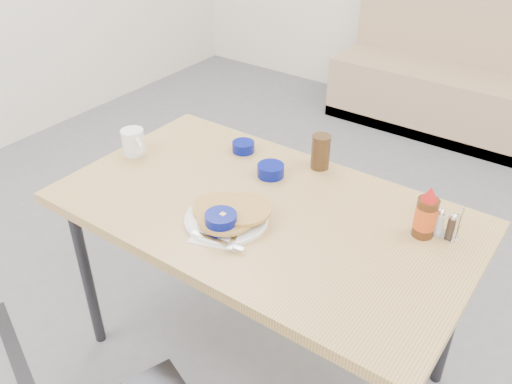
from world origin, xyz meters
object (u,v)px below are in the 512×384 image
Objects in this scene: booth_bench at (472,86)px; creamer_bowl at (243,147)px; coffee_mug at (134,142)px; amber_tumbler at (321,152)px; condiment_caddy at (445,225)px; grits_setting at (221,224)px; dining_table at (263,222)px; butter_bowl at (271,170)px; pancake_plate at (228,215)px; syrup_bottle at (426,215)px.

booth_bench reaches higher than creamer_bowl.
amber_tumbler reaches higher than coffee_mug.
grits_setting is at bearing -142.75° from condiment_caddy.
booth_bench is 2.43m from condiment_caddy.
dining_table is (0.00, -2.53, 0.35)m from booth_bench.
butter_bowl reaches higher than dining_table.
pancake_plate is at bearing -81.60° from butter_bowl.
creamer_bowl is at bearing -97.19° from booth_bench.
condiment_caddy is at bearing 2.12° from butter_bowl.
booth_bench is 14.38× the size of amber_tumbler.
pancake_plate is 0.48m from amber_tumbler.
creamer_bowl is at bearing 178.21° from condiment_caddy.
pancake_plate is at bearing -98.47° from amber_tumbler.
butter_bowl is 0.59m from syrup_bottle.
syrup_bottle is at bearing -20.15° from amber_tumbler.
booth_bench is at bearing 90.00° from dining_table.
creamer_bowl is at bearing 38.24° from coffee_mug.
butter_bowl is (-0.09, -2.35, 0.43)m from booth_bench.
syrup_bottle is at bearing -78.28° from booth_bench.
coffee_mug is 1.18m from condiment_caddy.
grits_setting is (-0.03, -0.19, 0.09)m from dining_table.
pancake_plate is at bearing -147.93° from condiment_caddy.
condiment_caddy is at bearing 34.94° from syrup_bottle.
dining_table is at bearing -62.73° from butter_bowl.
condiment_caddy is (0.55, 0.21, 0.10)m from dining_table.
pancake_plate is 0.68m from condiment_caddy.
creamer_bowl is at bearing 136.47° from dining_table.
coffee_mug is 1.28× the size of butter_bowl.
dining_table is at bearing -0.68° from coffee_mug.
amber_tumbler is at bearing 84.66° from grits_setting.
pancake_plate is 1.54× the size of syrup_bottle.
booth_bench is 2.25m from amber_tumbler.
condiment_caddy is 0.59× the size of syrup_bottle.
amber_tumbler is at bearing 86.36° from dining_table.
syrup_bottle is at bearing -7.58° from creamer_bowl.
booth_bench is at bearing 89.41° from grits_setting.
amber_tumbler is at bearing 27.39° from coffee_mug.
syrup_bottle is (0.49, -2.37, 0.49)m from booth_bench.
creamer_bowl is (-0.29, -2.26, 0.43)m from booth_bench.
booth_bench is at bearing 76.21° from coffee_mug.
coffee_mug is 1.12m from syrup_bottle.
booth_bench is 2.70m from pancake_plate.
grits_setting is 1.28× the size of syrup_bottle.
condiment_caddy is at bearing 20.67° from dining_table.
amber_tumbler is 0.50m from syrup_bottle.
pancake_plate reaches higher than creamer_bowl.
condiment_caddy reaches higher than dining_table.
butter_bowl reaches higher than creamer_bowl.
coffee_mug is (-0.62, 0.01, 0.11)m from dining_table.
condiment_caddy is (0.64, 0.02, 0.01)m from butter_bowl.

